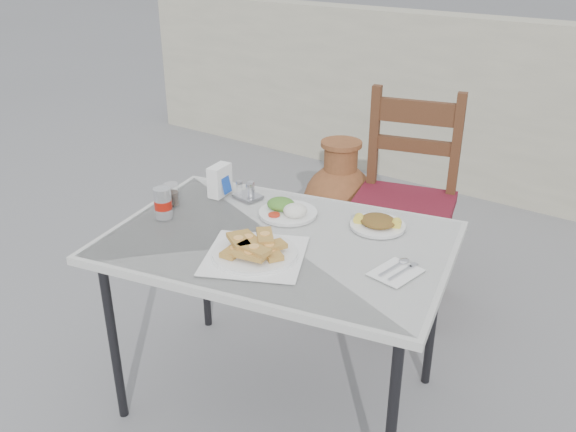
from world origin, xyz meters
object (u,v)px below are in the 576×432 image
Objects in this scene: cafe_table at (279,250)px; salad_rice_plate at (287,209)px; cola_glass at (172,195)px; chair at (404,201)px; condiment_caddy at (247,192)px; napkin_holder at (220,180)px; terracotta_urn at (339,210)px; soda_can at (163,203)px; salad_chopped_plate at (378,223)px; pide_plate at (255,248)px.

salad_rice_plate is (-0.09, 0.17, 0.07)m from cafe_table.
chair reaches higher than cola_glass.
condiment_caddy reaches higher than cafe_table.
salad_rice_plate is 1.96× the size of condiment_caddy.
salad_rice_plate is at bearing -114.43° from chair.
napkin_holder is at bearing 63.08° from cola_glass.
chair is at bearing -14.22° from terracotta_urn.
cafe_table is at bearing 15.27° from soda_can.
salad_rice_plate is at bearing 24.21° from cola_glass.
cola_glass is (-0.51, -0.02, 0.09)m from cafe_table.
condiment_caddy is (0.20, 0.22, -0.01)m from cola_glass.
salad_chopped_plate is 0.20× the size of chair.
napkin_holder is 0.12m from condiment_caddy.
cola_glass is at bearing -155.79° from salad_rice_plate.
pide_plate is 4.99× the size of cola_glass.
soda_can is at bearing -164.73° from cafe_table.
cola_glass is 1.14m from chair.
pide_plate is 0.41× the size of chair.
condiment_caddy is (-0.33, 0.36, -0.00)m from pide_plate.
condiment_caddy is at bearing 66.96° from soda_can.
cafe_table is 11.74× the size of condiment_caddy.
pide_plate is 1.34m from terracotta_urn.
napkin_holder is (0.09, 0.18, 0.03)m from cola_glass.
napkin_holder reaches higher than pide_plate.
chair is (0.13, 0.78, -0.21)m from salad_rice_plate.
cafe_table is 0.48m from soda_can.
condiment_caddy is 0.11× the size of chair.
salad_rice_plate is 0.21× the size of chair.
cafe_table is 3.11× the size of pide_plate.
cola_glass is (-0.53, 0.14, 0.01)m from pide_plate.
salad_rice_plate is 1.02m from terracotta_urn.
cafe_table is 6.00× the size of salad_rice_plate.
napkin_holder is (-0.44, 0.32, 0.03)m from pide_plate.
cola_glass is at bearing 165.54° from pide_plate.
terracotta_urn is (-0.07, 0.85, -0.42)m from condiment_caddy.
chair reaches higher than soda_can.
terracotta_urn is at bearing 128.88° from salad_chopped_plate.
napkin_holder is at bearing -161.10° from condiment_caddy.
salad_chopped_plate is 0.56m from condiment_caddy.
napkin_holder is (-0.67, -0.11, 0.05)m from salad_chopped_plate.
cafe_table is at bearing -33.27° from condiment_caddy.
terracotta_urn is (-0.40, 1.21, -0.42)m from pide_plate.
pide_plate is 2.12× the size of salad_chopped_plate.
chair reaches higher than pide_plate.
cafe_table is 0.38m from salad_chopped_plate.
chair is 0.48m from terracotta_urn.
pide_plate is 0.54m from napkin_holder.
chair is at bearing 65.58° from soda_can.
cafe_table is 6.60× the size of salad_chopped_plate.
napkin_holder reaches higher than salad_rice_plate.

